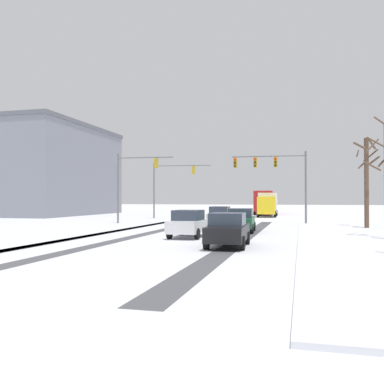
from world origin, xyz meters
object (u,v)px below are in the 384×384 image
at_px(box_truck_delivery, 268,204).
at_px(car_silver_lead, 220,216).
at_px(bus_oncoming, 264,201).
at_px(bare_tree_sidewalk_far, 367,178).
at_px(office_building_far_left_block, 24,171).
at_px(traffic_signal_far_left, 170,180).
at_px(car_white_third, 189,224).
at_px(car_black_fourth, 228,230).
at_px(car_dark_green_second, 241,220).
at_px(traffic_signal_near_left, 133,176).
at_px(traffic_signal_near_right, 275,170).

bearing_deg(box_truck_delivery, car_silver_lead, -98.11).
relative_size(bus_oncoming, bare_tree_sidewalk_far, 1.57).
bearing_deg(office_building_far_left_block, traffic_signal_far_left, -14.99).
xyz_separation_m(car_white_third, car_black_fourth, (3.07, -4.31, 0.00)).
bearing_deg(bare_tree_sidewalk_far, traffic_signal_far_left, 150.73).
height_order(car_white_third, bus_oncoming, bus_oncoming).
bearing_deg(bus_oncoming, car_dark_green_second, -87.85).
relative_size(traffic_signal_near_left, office_building_far_left_block, 0.30).
bearing_deg(bus_oncoming, bare_tree_sidewalk_far, -69.76).
bearing_deg(car_black_fourth, bus_oncoming, 92.50).
bearing_deg(car_black_fourth, car_silver_lead, 101.97).
height_order(car_black_fourth, office_building_far_left_block, office_building_far_left_block).
height_order(traffic_signal_near_left, car_white_third, traffic_signal_near_left).
bearing_deg(office_building_far_left_block, bare_tree_sidewalk_far, -21.76).
bearing_deg(car_white_third, traffic_signal_far_left, 110.16).
bearing_deg(car_silver_lead, traffic_signal_near_left, 174.59).
distance_m(bus_oncoming, box_truck_delivery, 9.19).
relative_size(traffic_signal_far_left, bare_tree_sidewalk_far, 0.96).
distance_m(car_dark_green_second, bare_tree_sidewalk_far, 11.64).
height_order(traffic_signal_far_left, office_building_far_left_block, office_building_far_left_block).
bearing_deg(car_black_fourth, office_building_far_left_block, 136.88).
xyz_separation_m(traffic_signal_far_left, car_silver_lead, (7.93, -10.84, -3.65)).
bearing_deg(traffic_signal_near_left, car_dark_green_second, -34.56).
bearing_deg(bare_tree_sidewalk_far, traffic_signal_near_left, 177.15).
bearing_deg(traffic_signal_far_left, traffic_signal_near_right, -33.72).
bearing_deg(bus_oncoming, car_black_fourth, -87.50).
relative_size(traffic_signal_far_left, car_silver_lead, 1.63).
height_order(bare_tree_sidewalk_far, office_building_far_left_block, office_building_far_left_block).
xyz_separation_m(traffic_signal_far_left, traffic_signal_near_left, (-0.46, -10.04, -0.09)).
distance_m(traffic_signal_near_left, car_white_third, 15.56).
xyz_separation_m(car_black_fourth, bare_tree_sidewalk_far, (8.40, 15.70, 3.11)).
bearing_deg(car_silver_lead, box_truck_delivery, 81.89).
height_order(traffic_signal_near_left, car_dark_green_second, traffic_signal_near_left).
height_order(car_white_third, box_truck_delivery, box_truck_delivery).
bearing_deg(box_truck_delivery, car_white_third, -94.45).
bearing_deg(car_silver_lead, car_white_third, -88.50).
height_order(traffic_signal_far_left, traffic_signal_near_left, same).
xyz_separation_m(car_black_fourth, office_building_far_left_block, (-35.48, 33.22, 5.48)).
bearing_deg(bare_tree_sidewalk_far, car_white_third, -135.20).
height_order(car_dark_green_second, car_white_third, same).
relative_size(car_black_fourth, box_truck_delivery, 0.56).
distance_m(bus_oncoming, office_building_far_left_block, 35.42).
bearing_deg(car_dark_green_second, car_silver_lead, 111.85).
xyz_separation_m(car_white_third, bare_tree_sidewalk_far, (11.47, 11.39, 3.11)).
relative_size(car_silver_lead, bus_oncoming, 0.37).
bearing_deg(office_building_far_left_block, box_truck_delivery, 2.19).
distance_m(traffic_signal_far_left, car_dark_green_second, 21.02).
distance_m(traffic_signal_far_left, box_truck_delivery, 13.46).
height_order(car_dark_green_second, bus_oncoming, bus_oncoming).
relative_size(traffic_signal_near_left, car_black_fourth, 1.56).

